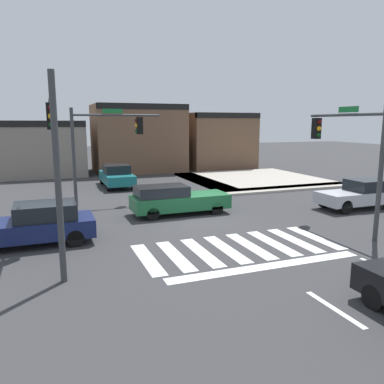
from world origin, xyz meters
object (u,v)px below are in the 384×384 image
traffic_signal_southwest (54,139)px  car_green (176,199)px  traffic_signal_southeast (349,145)px  traffic_signal_northwest (105,138)px  car_navy (32,225)px  car_teal (117,176)px  car_silver (360,194)px

traffic_signal_southwest → car_green: size_ratio=1.22×
traffic_signal_southeast → car_green: traffic_signal_southeast is taller
traffic_signal_northwest → car_navy: bearing=-119.9°
car_green → car_teal: size_ratio=1.05×
car_teal → car_silver: (10.81, -11.57, -0.03)m
car_teal → traffic_signal_southwest: bearing=-16.8°
traffic_signal_southwest → car_teal: size_ratio=1.27×
traffic_signal_northwest → car_teal: (1.46, 5.48, -2.88)m
traffic_signal_northwest → car_green: bearing=-54.8°
traffic_signal_southeast → car_green: bearing=49.1°
traffic_signal_southwest → car_silver: 15.67m
traffic_signal_southwest → traffic_signal_southeast: traffic_signal_southwest is taller
traffic_signal_northwest → car_navy: (-3.74, -6.51, -2.91)m
traffic_signal_southwest → car_navy: size_ratio=1.23×
car_green → traffic_signal_southeast: bearing=-40.9°
traffic_signal_northwest → traffic_signal_southwest: size_ratio=0.90×
car_green → car_silver: size_ratio=1.13×
car_silver → traffic_signal_northwest: bearing=-26.4°
traffic_signal_southeast → car_navy: 12.89m
traffic_signal_southwest → car_teal: bearing=-16.8°
traffic_signal_southwest → car_silver: size_ratio=1.37×
traffic_signal_southwest → car_silver: (15.11, 2.65, -3.21)m
car_green → car_silver: bearing=-13.1°
traffic_signal_southeast → car_green: (-5.85, 5.07, -2.84)m
car_green → car_silver: (9.52, -2.21, 0.02)m
traffic_signal_southeast → car_navy: (-12.34, 2.44, -2.83)m
traffic_signal_southeast → car_teal: 16.34m
traffic_signal_southeast → car_silver: traffic_signal_southeast is taller
traffic_signal_northwest → traffic_signal_southwest: bearing=-108.0°
car_navy → car_silver: 16.01m
traffic_signal_northwest → traffic_signal_southwest: 9.20m
traffic_signal_southwest → car_teal: traffic_signal_southwest is taller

